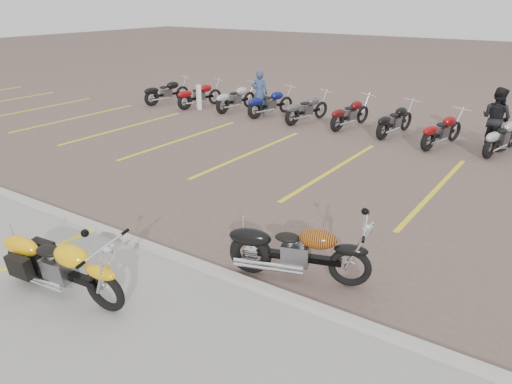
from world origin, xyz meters
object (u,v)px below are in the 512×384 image
person_a (260,93)px  person_b (496,119)px  bollard (199,97)px  flame_cruiser (296,253)px  yellow_cruiser (62,267)px

person_a → person_b: size_ratio=0.93×
person_b → bollard: size_ratio=1.87×
bollard → flame_cruiser: bearing=-43.0°
yellow_cruiser → person_b: bearing=66.7°
person_a → person_b: (8.33, 0.26, 0.07)m
person_a → person_b: bearing=159.8°
person_a → bollard: bearing=-12.0°
person_b → yellow_cruiser: bearing=95.7°
person_a → bollard: 2.72m
flame_cruiser → bollard: size_ratio=2.27×
bollard → yellow_cruiser: bearing=-58.5°
flame_cruiser → bollard: (-9.80, 9.13, 0.02)m
person_a → person_b: person_b is taller
flame_cruiser → person_a: bearing=108.5°
yellow_cruiser → person_b: size_ratio=1.29×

